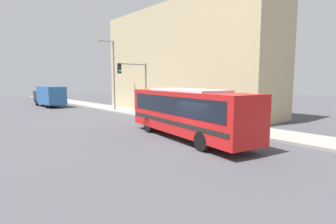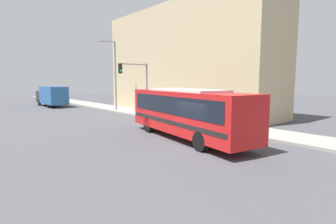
# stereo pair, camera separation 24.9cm
# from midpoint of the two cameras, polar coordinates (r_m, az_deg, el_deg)

# --- Properties ---
(ground_plane) EXTENTS (120.00, 120.00, 0.00)m
(ground_plane) POSITION_cam_midpoint_polar(r_m,az_deg,el_deg) (14.51, 6.50, -7.68)
(ground_plane) COLOR #47474C
(sidewalk) EXTENTS (3.33, 70.00, 0.17)m
(sidewalk) POSITION_cam_midpoint_polar(r_m,az_deg,el_deg) (34.04, -11.13, 0.71)
(sidewalk) COLOR gray
(sidewalk) RESTS_ON ground_plane
(building_facade) EXTENTS (6.00, 22.50, 11.76)m
(building_facade) POSITION_cam_midpoint_polar(r_m,az_deg,el_deg) (30.46, 3.83, 11.04)
(building_facade) COLOR tan
(building_facade) RESTS_ON ground_plane
(city_bus) EXTENTS (4.13, 10.51, 3.11)m
(city_bus) POSITION_cam_midpoint_polar(r_m,az_deg,el_deg) (16.32, 4.55, 0.41)
(city_bus) COLOR red
(city_bus) RESTS_ON ground_plane
(delivery_truck) EXTENTS (2.34, 7.70, 2.83)m
(delivery_truck) POSITION_cam_midpoint_polar(r_m,az_deg,el_deg) (40.58, -23.82, 3.31)
(delivery_truck) COLOR #265999
(delivery_truck) RESTS_ON ground_plane
(fire_hydrant) EXTENTS (0.22, 0.30, 0.71)m
(fire_hydrant) POSITION_cam_midpoint_polar(r_m,az_deg,el_deg) (19.70, 11.76, -2.38)
(fire_hydrant) COLOR #999999
(fire_hydrant) RESTS_ON sidewalk
(traffic_light_pole) EXTENTS (3.28, 0.35, 5.18)m
(traffic_light_pole) POSITION_cam_midpoint_polar(r_m,az_deg,el_deg) (25.82, -6.43, 7.02)
(traffic_light_pole) COLOR slate
(traffic_light_pole) RESTS_ON sidewalk
(parking_meter) EXTENTS (0.14, 0.14, 1.40)m
(parking_meter) POSITION_cam_midpoint_polar(r_m,az_deg,el_deg) (24.11, -0.39, 0.83)
(parking_meter) COLOR slate
(parking_meter) RESTS_ON sidewalk
(street_lamp) EXTENTS (2.21, 0.28, 8.09)m
(street_lamp) POSITION_cam_midpoint_polar(r_m,az_deg,el_deg) (31.93, -11.56, 8.90)
(street_lamp) COLOR slate
(street_lamp) RESTS_ON sidewalk
(pedestrian_near_corner) EXTENTS (0.34, 0.34, 1.70)m
(pedestrian_near_corner) POSITION_cam_midpoint_polar(r_m,az_deg,el_deg) (28.71, -3.89, 1.62)
(pedestrian_near_corner) COLOR slate
(pedestrian_near_corner) RESTS_ON sidewalk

